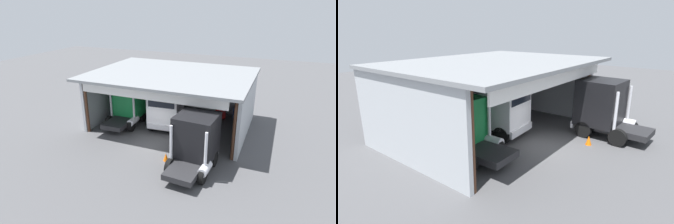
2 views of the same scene
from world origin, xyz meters
TOP-DOWN VIEW (x-y plane):
  - ground_plane at (0.00, 0.00)m, footprint 80.00×80.00m
  - workshop_shed at (0.00, 4.92)m, footprint 12.94×9.87m
  - truck_green_right_bay at (-3.76, 3.01)m, footprint 2.65×4.58m
  - truck_white_left_bay at (-0.22, 3.23)m, footprint 2.95×5.25m
  - truck_black_yard_outside at (3.85, -1.74)m, footprint 2.71×4.63m
  - oil_drum at (4.84, 7.92)m, footprint 0.58×0.58m
  - tool_cart at (3.51, 7.39)m, footprint 0.90×0.60m
  - traffic_cone at (1.82, -1.73)m, footprint 0.36×0.36m

SIDE VIEW (x-z plane):
  - ground_plane at x=0.00m, z-range 0.00..0.00m
  - traffic_cone at x=1.82m, z-range 0.00..0.56m
  - oil_drum at x=4.84m, z-range 0.00..0.95m
  - tool_cart at x=3.51m, z-range 0.00..1.00m
  - truck_green_right_bay at x=-3.76m, z-range -0.04..3.38m
  - truck_black_yard_outside at x=3.85m, z-range 0.11..3.68m
  - truck_white_left_bay at x=-0.22m, z-range 0.06..3.84m
  - workshop_shed at x=0.00m, z-range 0.95..5.67m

